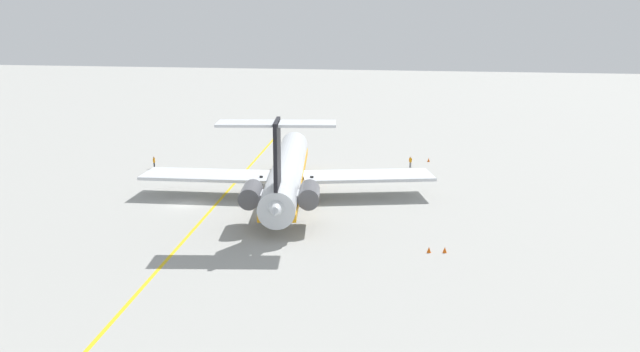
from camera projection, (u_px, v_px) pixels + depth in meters
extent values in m
plane|color=#9E9E99|center=(186.00, 205.00, 83.72)|extent=(383.98, 383.98, 0.00)
cylinder|color=silver|center=(287.00, 172.00, 86.61)|extent=(35.21, 9.13, 3.74)
cone|color=silver|center=(294.00, 145.00, 103.69)|extent=(4.40, 4.15, 3.59)
cone|color=silver|center=(276.00, 208.00, 69.46)|extent=(5.88, 3.99, 3.18)
cube|color=orange|center=(287.00, 178.00, 86.80)|extent=(34.45, 9.09, 0.82)
cube|color=silver|center=(208.00, 175.00, 87.67)|extent=(6.63, 15.86, 0.37)
cube|color=silver|center=(367.00, 176.00, 87.37)|extent=(9.66, 16.56, 0.37)
cylinder|color=#515156|center=(251.00, 194.00, 74.84)|extent=(4.95, 2.87, 2.17)
cube|color=silver|center=(257.00, 194.00, 74.83)|extent=(2.96, 1.61, 0.45)
cylinder|color=#515156|center=(309.00, 195.00, 74.74)|extent=(4.95, 2.87, 2.17)
cube|color=silver|center=(303.00, 195.00, 74.75)|extent=(2.96, 1.61, 0.45)
cube|color=black|center=(277.00, 154.00, 70.65)|extent=(5.06, 1.16, 6.62)
cube|color=silver|center=(245.00, 123.00, 69.63)|extent=(4.31, 5.93, 0.26)
cube|color=silver|center=(308.00, 124.00, 69.54)|extent=(4.31, 5.93, 0.26)
cylinder|color=black|center=(292.00, 166.00, 97.43)|extent=(0.41, 0.41, 2.84)
cylinder|color=black|center=(261.00, 188.00, 85.90)|extent=(0.41, 0.41, 2.84)
cylinder|color=black|center=(312.00, 188.00, 85.81)|extent=(0.41, 0.41, 2.84)
cylinder|color=black|center=(154.00, 165.00, 102.94)|extent=(0.10, 0.10, 0.80)
cylinder|color=black|center=(155.00, 165.00, 103.06)|extent=(0.10, 0.10, 0.80)
cylinder|color=orange|center=(154.00, 160.00, 102.84)|extent=(0.27, 0.27, 0.63)
sphere|color=tan|center=(154.00, 157.00, 102.74)|extent=(0.25, 0.25, 0.25)
cylinder|color=orange|center=(153.00, 160.00, 102.68)|extent=(0.07, 0.07, 0.54)
cylinder|color=orange|center=(155.00, 160.00, 102.99)|extent=(0.07, 0.07, 0.54)
cylinder|color=black|center=(411.00, 165.00, 103.20)|extent=(0.10, 0.10, 0.78)
cylinder|color=black|center=(410.00, 165.00, 103.25)|extent=(0.10, 0.10, 0.78)
cylinder|color=orange|center=(410.00, 160.00, 103.07)|extent=(0.26, 0.26, 0.62)
sphere|color=#DBB28E|center=(411.00, 157.00, 102.97)|extent=(0.24, 0.24, 0.24)
cylinder|color=orange|center=(412.00, 160.00, 103.00)|extent=(0.07, 0.07, 0.52)
cylinder|color=orange|center=(409.00, 160.00, 103.12)|extent=(0.07, 0.07, 0.52)
cone|color=#EA590F|center=(429.00, 160.00, 107.30)|extent=(0.40, 0.40, 0.55)
cone|color=#EA590F|center=(445.00, 250.00, 67.24)|extent=(0.40, 0.40, 0.55)
cone|color=#EA590F|center=(429.00, 250.00, 67.27)|extent=(0.40, 0.40, 0.55)
cube|color=gold|center=(225.00, 194.00, 88.61)|extent=(87.08, 7.27, 0.01)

